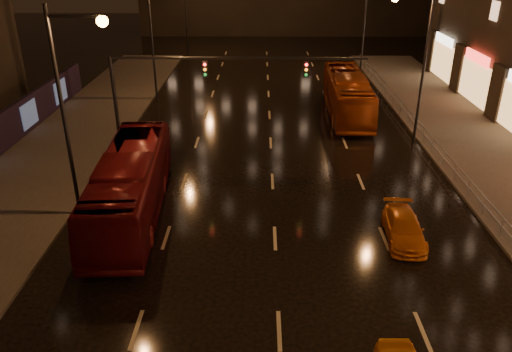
{
  "coord_description": "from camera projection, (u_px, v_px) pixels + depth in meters",
  "views": [
    {
      "loc": [
        -0.67,
        -9.46,
        12.27
      ],
      "look_at": [
        -0.88,
        11.36,
        2.5
      ],
      "focal_mm": 35.0,
      "sensor_mm": 36.0,
      "label": 1
    }
  ],
  "objects": [
    {
      "name": "ground",
      "position": [
        271.0,
        154.0,
        31.87
      ],
      "size": [
        140.0,
        140.0,
        0.0
      ],
      "primitive_type": "plane",
      "color": "black",
      "rests_on": "ground"
    },
    {
      "name": "sidewalk_left",
      "position": [
        28.0,
        187.0,
        27.44
      ],
      "size": [
        7.0,
        70.0,
        0.15
      ],
      "primitive_type": "cube",
      "color": "#38332D",
      "rests_on": "ground"
    },
    {
      "name": "traffic_signal",
      "position": [
        188.0,
        81.0,
        29.91
      ],
      "size": [
        15.31,
        0.32,
        6.2
      ],
      "color": "black",
      "rests_on": "ground"
    },
    {
      "name": "railing_right",
      "position": [
        444.0,
        154.0,
        29.58
      ],
      "size": [
        0.05,
        56.0,
        1.0
      ],
      "color": "#99999E",
      "rests_on": "sidewalk_right"
    },
    {
      "name": "bus_red",
      "position": [
        131.0,
        184.0,
        24.23
      ],
      "size": [
        3.47,
        11.7,
        3.22
      ],
      "primitive_type": "imported",
      "rotation": [
        0.0,
        0.0,
        0.07
      ],
      "color": "#560C11",
      "rests_on": "ground"
    },
    {
      "name": "bus_curb",
      "position": [
        347.0,
        94.0,
        38.55
      ],
      "size": [
        3.08,
        11.68,
        3.23
      ],
      "primitive_type": "imported",
      "rotation": [
        0.0,
        0.0,
        -0.03
      ],
      "color": "#93370E",
      "rests_on": "ground"
    },
    {
      "name": "taxi_far",
      "position": [
        404.0,
        228.0,
        22.52
      ],
      "size": [
        1.89,
        4.04,
        1.14
      ],
      "primitive_type": "imported",
      "rotation": [
        0.0,
        0.0,
        -0.07
      ],
      "color": "#CF6713",
      "rests_on": "ground"
    }
  ]
}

